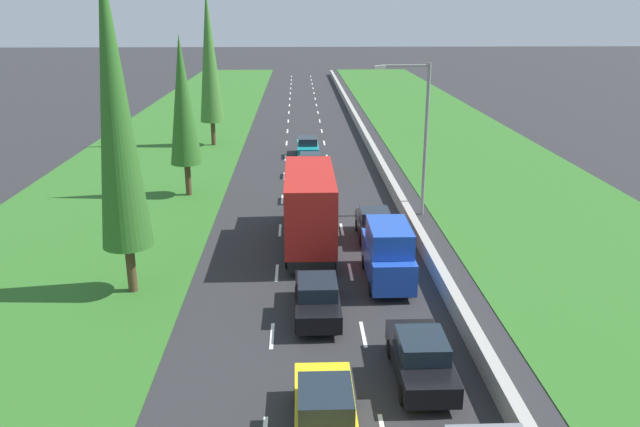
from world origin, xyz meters
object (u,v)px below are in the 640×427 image
(red_hatchback_centre_lane, at_px, (311,164))
(poplar_tree_second, at_px, (115,105))
(black_sedan_right_lane, at_px, (421,357))
(yellow_sedan_centre_lane, at_px, (325,412))
(black_sedan_centre_lane, at_px, (317,298))
(poplar_tree_fourth, at_px, (209,57))
(silver_hatchback_centre_lane_fifth, at_px, (313,188))
(poplar_tree_third, at_px, (183,101))
(street_light_mast, at_px, (420,129))
(teal_sedan_centre_lane, at_px, (308,147))
(black_hatchback_right_lane, at_px, (374,224))
(red_box_truck_centre_lane, at_px, (309,205))
(blue_van_right_lane, at_px, (388,253))

(red_hatchback_centre_lane, height_order, poplar_tree_second, poplar_tree_second)
(black_sedan_right_lane, bearing_deg, red_hatchback_centre_lane, 96.54)
(yellow_sedan_centre_lane, xyz_separation_m, poplar_tree_second, (-8.06, 10.13, 7.43))
(black_sedan_centre_lane, bearing_deg, poplar_tree_fourth, 104.01)
(silver_hatchback_centre_lane_fifth, relative_size, red_hatchback_centre_lane, 1.00)
(black_sedan_right_lane, height_order, poplar_tree_third, poplar_tree_third)
(silver_hatchback_centre_lane_fifth, height_order, poplar_tree_third, poplar_tree_third)
(silver_hatchback_centre_lane_fifth, height_order, poplar_tree_fourth, poplar_tree_fourth)
(yellow_sedan_centre_lane, xyz_separation_m, poplar_tree_third, (-8.04, 25.13, 5.45))
(poplar_tree_third, bearing_deg, poplar_tree_second, -90.06)
(poplar_tree_third, xyz_separation_m, street_light_mast, (14.48, -4.58, -1.03))
(silver_hatchback_centre_lane_fifth, bearing_deg, poplar_tree_third, 170.64)
(teal_sedan_centre_lane, relative_size, black_hatchback_right_lane, 1.15)
(red_box_truck_centre_lane, distance_m, black_sedan_right_lane, 13.28)
(teal_sedan_centre_lane, height_order, black_hatchback_right_lane, black_hatchback_right_lane)
(black_hatchback_right_lane, height_order, poplar_tree_second, poplar_tree_second)
(red_hatchback_centre_lane, bearing_deg, street_light_mast, -56.91)
(poplar_tree_second, bearing_deg, red_hatchback_centre_lane, 67.52)
(silver_hatchback_centre_lane_fifth, relative_size, poplar_tree_second, 0.27)
(poplar_tree_second, bearing_deg, black_sedan_right_lane, -32.57)
(black_hatchback_right_lane, bearing_deg, poplar_tree_fourth, 115.35)
(red_box_truck_centre_lane, bearing_deg, poplar_tree_second, -145.33)
(black_hatchback_right_lane, distance_m, poplar_tree_second, 14.99)
(street_light_mast, bearing_deg, black_sedan_centre_lane, -116.27)
(yellow_sedan_centre_lane, bearing_deg, black_sedan_centre_lane, 89.94)
(black_sedan_centre_lane, xyz_separation_m, red_hatchback_centre_lane, (0.20, 22.58, 0.02))
(red_hatchback_centre_lane, bearing_deg, poplar_tree_third, -148.91)
(black_hatchback_right_lane, height_order, street_light_mast, street_light_mast)
(poplar_tree_third, bearing_deg, yellow_sedan_centre_lane, -72.25)
(blue_van_right_lane, bearing_deg, silver_hatchback_centre_lane_fifth, 103.34)
(red_hatchback_centre_lane, height_order, black_hatchback_right_lane, same)
(yellow_sedan_centre_lane, bearing_deg, black_hatchback_right_lane, 78.47)
(teal_sedan_centre_lane, xyz_separation_m, poplar_tree_fourth, (-8.52, 4.79, 7.09))
(black_sedan_centre_lane, xyz_separation_m, blue_van_right_lane, (3.30, 3.22, 0.59))
(black_sedan_centre_lane, distance_m, silver_hatchback_centre_lane_fifth, 16.24)
(black_sedan_centre_lane, height_order, street_light_mast, street_light_mast)
(poplar_tree_third, bearing_deg, teal_sedan_centre_lane, 54.30)
(teal_sedan_centre_lane, bearing_deg, blue_van_right_lane, -82.91)
(teal_sedan_centre_lane, xyz_separation_m, poplar_tree_third, (-8.15, -11.34, 5.45))
(poplar_tree_fourth, bearing_deg, silver_hatchback_centre_lane_fifth, -63.74)
(red_hatchback_centre_lane, distance_m, street_light_mast, 12.22)
(yellow_sedan_centre_lane, bearing_deg, black_sedan_right_lane, 40.53)
(black_sedan_centre_lane, xyz_separation_m, black_hatchback_right_lane, (3.34, 8.90, 0.02))
(black_sedan_centre_lane, relative_size, red_hatchback_centre_lane, 1.15)
(silver_hatchback_centre_lane_fifth, distance_m, red_hatchback_centre_lane, 6.34)
(poplar_tree_fourth, bearing_deg, red_hatchback_centre_lane, -52.29)
(yellow_sedan_centre_lane, bearing_deg, poplar_tree_third, 107.75)
(yellow_sedan_centre_lane, relative_size, poplar_tree_second, 0.31)
(red_hatchback_centre_lane, distance_m, poplar_tree_third, 11.06)
(yellow_sedan_centre_lane, height_order, black_sedan_centre_lane, same)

